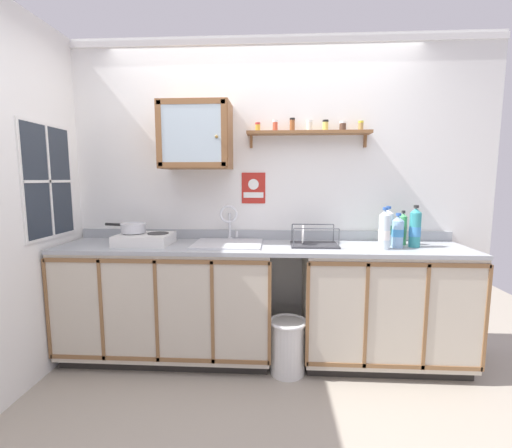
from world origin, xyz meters
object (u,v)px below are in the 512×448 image
Objects in this scene: bottle_opaque_white_3 at (388,227)px; dish_rack at (313,243)px; bottle_water_blue_1 at (398,232)px; bottle_detergent_teal_2 at (415,228)px; warning_sign at (253,188)px; wall_cabinet at (196,136)px; bottle_soda_green_0 at (403,229)px; sink at (228,248)px; saucepan at (133,227)px; trash_bin at (288,345)px; hot_plate_stove at (145,239)px; bottle_water_clear_4 at (384,231)px.

bottle_opaque_white_3 is 0.84× the size of dish_rack.
bottle_opaque_white_3 is at bearing 116.38° from bottle_water_blue_1.
warning_sign is (-1.23, 0.28, 0.29)m from bottle_detergent_teal_2.
dish_rack is at bearing -6.81° from wall_cabinet.
bottle_opaque_white_3 is at bearing -168.26° from bottle_soda_green_0.
wall_cabinet reaches higher than dish_rack.
bottle_soda_green_0 is 1.23m from warning_sign.
saucepan is (-0.75, -0.03, 0.16)m from sink.
saucepan is 1.50m from trash_bin.
warning_sign reaches higher than trash_bin.
bottle_water_clear_4 is at bearing -2.55° from hot_plate_stove.
warning_sign is (0.44, 0.16, -0.41)m from wall_cabinet.
bottle_detergent_teal_2 is (2.17, -0.01, 0.01)m from saucepan.
dish_rack is at bearing 179.11° from bottle_detergent_teal_2.
wall_cabinet is 2.13× the size of warning_sign.
hot_plate_stove is 0.14m from saucepan.
wall_cabinet is at bearing 177.91° from bottle_opaque_white_3.
bottle_detergent_teal_2 is 1.30m from trash_bin.
bottle_water_blue_1 is at bearing 10.94° from trash_bin.
bottle_opaque_white_3 is 1.18× the size of warning_sign.
bottle_soda_green_0 reaches higher than hot_plate_stove.
bottle_soda_green_0 reaches higher than dish_rack.
bottle_water_clear_4 is at bearing -20.81° from warning_sign.
dish_rack reaches higher than trash_bin.
bottle_opaque_white_3 reaches higher than bottle_water_blue_1.
hot_plate_stove is 0.90m from wall_cabinet.
saucepan reaches higher than hot_plate_stove.
bottle_water_blue_1 is 1.18m from warning_sign.
trash_bin is at bearing -58.36° from warning_sign.
trash_bin is at bearing -9.04° from saucepan.
bottle_soda_green_0 is 1.05× the size of warning_sign.
trash_bin is (0.28, -0.46, -1.15)m from warning_sign.
saucepan is at bearing -178.44° from bottle_opaque_white_3.
saucepan is 2.03m from bottle_water_blue_1.
dish_rack is at bearing -174.58° from bottle_opaque_white_3.
sink is 1.29m from bottle_water_blue_1.
saucepan is (-0.10, 0.03, 0.09)m from hot_plate_stove.
bottle_opaque_white_3 is 0.56× the size of wall_cabinet.
bottle_opaque_white_3 reaches higher than trash_bin.
hot_plate_stove is 1.35× the size of bottle_opaque_white_3.
wall_cabinet is (0.50, 0.11, 0.71)m from saucepan.
bottle_detergent_teal_2 is 0.77m from dish_rack.
sink is 1.97× the size of bottle_soda_green_0.
bottle_water_clear_4 is (-0.20, -0.19, 0.01)m from bottle_soda_green_0.
bottle_detergent_teal_2 is (1.42, -0.04, 0.17)m from sink.
hot_plate_stove is 0.97m from warning_sign.
dish_rack is 0.86× the size of trash_bin.
warning_sign is (-1.17, 0.19, 0.31)m from bottle_soda_green_0.
bottle_soda_green_0 is at bearing 2.17° from sink.
saucepan is 0.97× the size of dish_rack.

